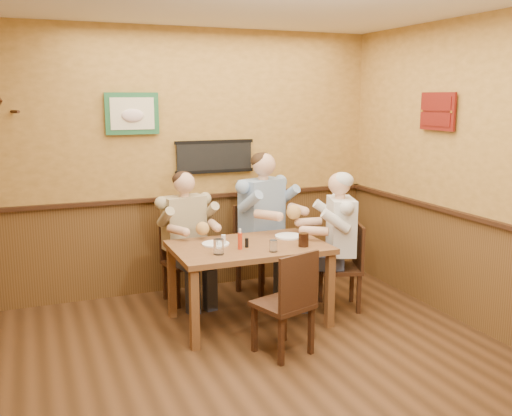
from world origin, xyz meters
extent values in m
plane|color=#362010|center=(0.00, 0.00, 0.00)|extent=(5.00, 5.00, 0.00)
cube|color=#C29344|center=(0.00, 2.50, 1.40)|extent=(5.00, 0.02, 2.80)
cube|color=brown|center=(0.00, 2.48, 0.50)|extent=(5.00, 0.02, 1.00)
cube|color=brown|center=(2.48, 0.00, 0.50)|extent=(0.02, 5.00, 1.00)
cube|color=black|center=(0.67, 2.46, 1.45)|extent=(0.88, 0.03, 0.34)
cube|color=#206035|center=(-0.20, 2.46, 1.92)|extent=(0.54, 0.03, 0.42)
cube|color=maroon|center=(2.46, 1.05, 1.95)|extent=(0.03, 0.48, 0.36)
cube|color=brown|center=(0.62, 1.31, 0.72)|extent=(1.40, 0.90, 0.05)
cube|color=brown|center=(-0.02, 0.92, 0.35)|extent=(0.07, 0.07, 0.70)
cube|color=brown|center=(1.26, 0.92, 0.35)|extent=(0.07, 0.07, 0.70)
cube|color=brown|center=(-0.02, 1.70, 0.35)|extent=(0.07, 0.07, 0.70)
cube|color=brown|center=(1.26, 1.70, 0.35)|extent=(0.07, 0.07, 0.70)
cylinder|color=white|center=(0.26, 1.11, 0.82)|extent=(0.10, 0.10, 0.13)
cylinder|color=white|center=(0.73, 1.01, 0.80)|extent=(0.09, 0.09, 0.11)
cylinder|color=black|center=(1.06, 1.07, 0.81)|extent=(0.12, 0.12, 0.12)
cylinder|color=red|center=(0.49, 1.20, 0.83)|extent=(0.05, 0.05, 0.17)
cylinder|color=silver|center=(0.39, 1.37, 0.80)|extent=(0.04, 0.04, 0.10)
cylinder|color=black|center=(0.57, 1.23, 0.79)|extent=(0.04, 0.04, 0.08)
cylinder|color=white|center=(0.33, 1.43, 0.76)|extent=(0.26, 0.26, 0.02)
cylinder|color=white|center=(1.08, 1.44, 0.76)|extent=(0.29, 0.29, 0.02)
camera|label=1|loc=(-1.23, -3.42, 2.09)|focal=40.00mm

